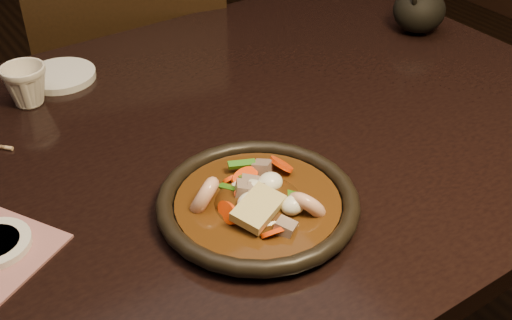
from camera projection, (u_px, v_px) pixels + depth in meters
table at (142, 206)px, 1.00m from camera, size 1.60×0.90×0.75m
chair at (130, 84)px, 1.62m from camera, size 0.55×0.55×0.96m
plate at (258, 204)px, 0.86m from camera, size 0.27×0.27×0.03m
stirfry at (257, 200)px, 0.86m from camera, size 0.18×0.17×0.06m
saucer_right at (61, 76)px, 1.17m from camera, size 0.13×0.13×0.01m
tea_cup at (26, 84)px, 1.08m from camera, size 0.10×0.09×0.08m
teapot at (420, 8)px, 1.30m from camera, size 0.13×0.11×0.14m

